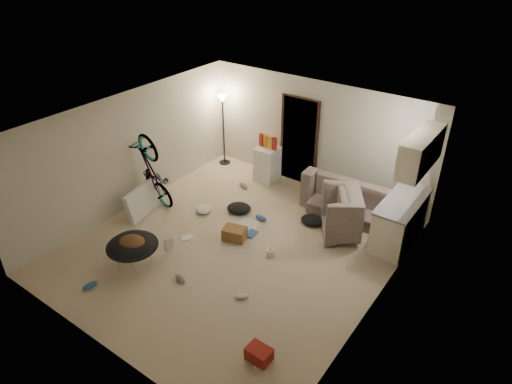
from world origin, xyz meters
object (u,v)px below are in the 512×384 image
Objects in this scene: drink_case_a at (235,234)px; juicer at (270,253)px; armchair at (359,219)px; saucer_chair at (133,250)px; sofa at (353,199)px; tv_box at (142,201)px; kitchen_counter at (400,221)px; mini_fridge at (267,164)px; drink_case_b at (259,354)px; floor_lamp at (223,115)px; bicycle at (154,187)px.

juicer is (0.87, -0.04, -0.04)m from drink_case_a.
armchair is 1.18× the size of saucer_chair.
sofa is 4.45m from tv_box.
armchair is at bearing 13.67° from tv_box.
armchair reaches higher than tv_box.
saucer_chair reaches higher than sofa.
kitchen_counter is 1.65× the size of saucer_chair.
tv_box is at bearing -115.72° from mini_fridge.
tv_box is at bearing -154.92° from kitchen_counter.
drink_case_a is 1.25× the size of drink_case_b.
drink_case_a is (2.24, -2.46, -1.18)m from floor_lamp.
juicer is at bearing -132.86° from kitchen_counter.
saucer_chair is (-0.08, -4.06, -0.03)m from mini_fridge.
floor_lamp is 2.17× the size of mini_fridge.
mini_fridge is (1.29, 2.39, -0.06)m from bicycle.
floor_lamp is at bearing 141.18° from juicer.
mini_fridge reaches higher than armchair.
mini_fridge is at bearing 170.91° from kitchen_counter.
bicycle reaches higher than kitchen_counter.
armchair is 1.28× the size of mini_fridge.
tv_box is (-4.01, -1.96, -0.04)m from armchair.
mini_fridge is 2.53m from drink_case_a.
tv_box reaches higher than drink_case_b.
drink_case_a is at bearing 177.19° from juicer.
sofa is 4.36m from drink_case_b.
armchair is 2.45× the size of drink_case_a.
juicer is at bearing 42.60° from saucer_chair.
kitchen_counter reaches higher than sofa.
juicer is (3.01, -0.01, -0.39)m from bicycle.
saucer_chair is at bearing -134.11° from bicycle.
floor_lamp is at bearing -5.96° from sofa.
sofa is 4.61m from saucer_chair.
kitchen_counter is 1.60× the size of tv_box.
drink_case_b is at bearing 95.28° from sofa.
sofa is at bearing 76.48° from juicer.
saucer_chair is at bearing 56.42° from sofa.
tv_box is at bearing 132.98° from saucer_chair.
bicycle is 2.72m from mini_fridge.
armchair is 2.44m from drink_case_a.
tv_box is at bearing -170.03° from bicycle.
drink_case_a is (-1.87, -1.55, -0.22)m from armchair.
floor_lamp is at bearing 116.39° from drink_case_a.
floor_lamp is 4.46m from saucer_chair.
floor_lamp is 1.93× the size of tv_box.
sofa is at bearing 59.25° from saucer_chair.
tv_box is (0.00, -0.37, -0.17)m from bicycle.
drink_case_a is 2.90m from drink_case_b.
saucer_chair is 3.01m from drink_case_b.
kitchen_counter is 2.55m from juicer.
sofa is at bearing -47.29° from bicycle.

